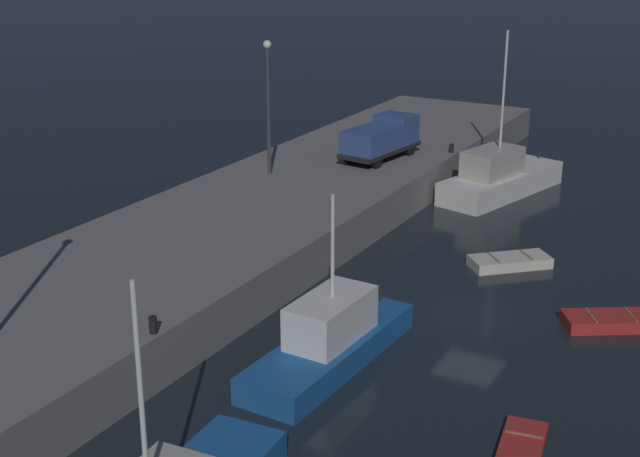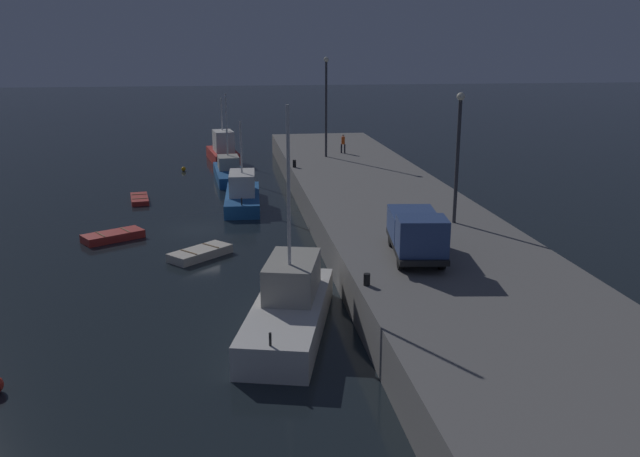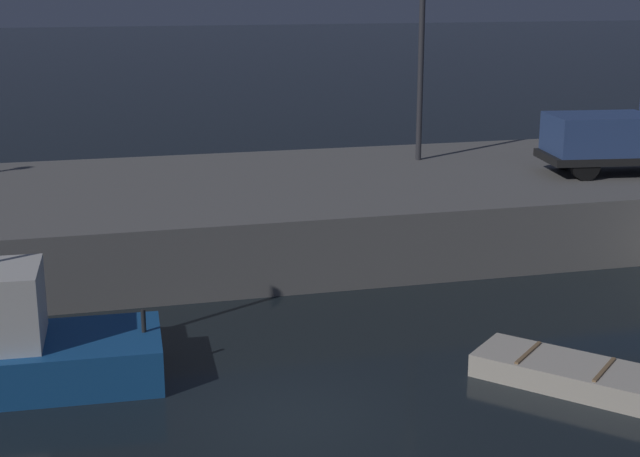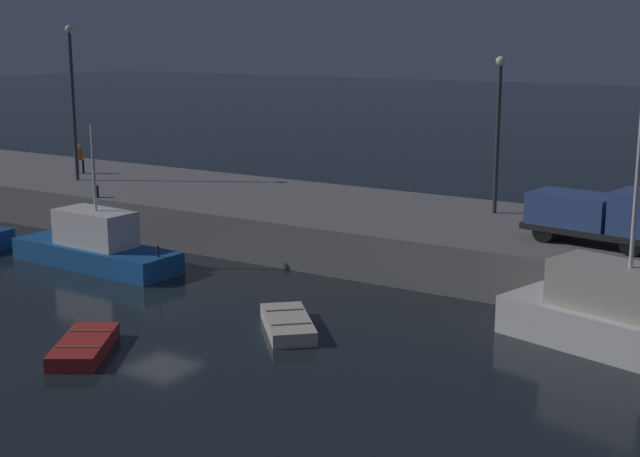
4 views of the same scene
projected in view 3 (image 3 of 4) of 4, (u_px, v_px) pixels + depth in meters
The scene contains 5 objects.
ground_plane at pixel (298, 420), 17.76m from camera, with size 320.00×320.00×0.00m, color black.
pier_quay at pixel (209, 216), 29.04m from camera, with size 64.11×10.39×2.04m.
rowboat_white_mid at pixel (565, 373), 19.32m from camera, with size 3.61×3.74×0.53m.
lamp_post_east at pixel (422, 37), 31.58m from camera, with size 0.44×0.44×7.22m.
utility_truck at pixel (632, 136), 30.10m from camera, with size 5.85×2.89×2.33m.
Camera 3 is at (-3.60, -15.80, 8.17)m, focal length 51.99 mm.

